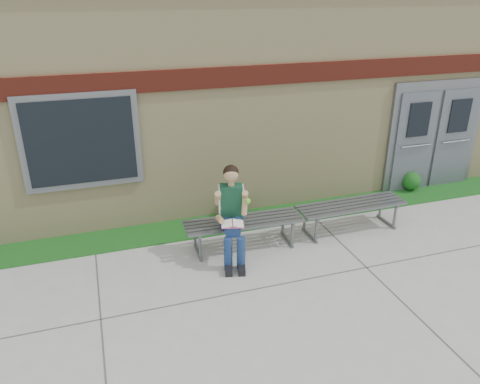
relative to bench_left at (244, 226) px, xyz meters
name	(u,v)px	position (x,y,z in m)	size (l,w,h in m)	color
ground	(324,298)	(0.62, -1.69, -0.39)	(80.00, 80.00, 0.00)	#9E9E99
grass_strip	(260,218)	(0.62, 0.91, -0.38)	(16.00, 0.80, 0.02)	#165319
school_building	(211,76)	(0.62, 4.30, 1.71)	(16.20, 6.22, 4.20)	beige
bench_left	(244,226)	(0.00, 0.00, 0.00)	(1.97, 0.62, 0.51)	slate
bench_right	(351,210)	(2.00, 0.00, 0.00)	(1.98, 0.58, 0.51)	slate
girl	(232,213)	(-0.27, -0.23, 0.40)	(0.58, 0.96, 1.52)	navy
shrub_mid	(236,204)	(0.23, 1.16, -0.14)	(0.47, 0.47, 0.47)	#165319
shrub_east	(411,181)	(4.15, 1.16, -0.17)	(0.40, 0.40, 0.40)	#165319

